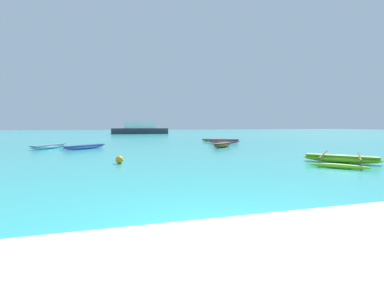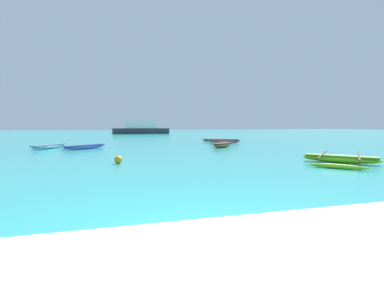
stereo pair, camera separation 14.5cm
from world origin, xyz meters
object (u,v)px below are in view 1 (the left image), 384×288
object	(u,v)px
moored_boat_3	(224,141)
moored_boat_5	(213,140)
distant_ferry	(140,129)
moored_boat_0	(341,159)
moored_boat_4	(49,146)
moored_boat_1	(85,147)
moored_boat_2	(222,145)
mooring_buoy_0	(119,160)

from	to	relation	value
moored_boat_3	moored_boat_5	size ratio (longest dim) A/B	1.18
moored_boat_5	distant_ferry	distance (m)	31.49
moored_boat_0	moored_boat_5	distance (m)	17.98
moored_boat_0	moored_boat_4	size ratio (longest dim) A/B	1.39
moored_boat_0	moored_boat_4	world-z (taller)	moored_boat_0
moored_boat_4	moored_boat_1	bearing A→B (deg)	-84.10
moored_boat_1	moored_boat_2	bearing A→B (deg)	-48.01
moored_boat_3	distant_ferry	bearing A→B (deg)	122.72
moored_boat_4	moored_boat_5	distance (m)	16.69
moored_boat_3	mooring_buoy_0	distance (m)	15.54
moored_boat_3	mooring_buoy_0	size ratio (longest dim) A/B	9.17
moored_boat_3	moored_boat_5	distance (m)	3.67
moored_boat_5	moored_boat_2	bearing A→B (deg)	-107.29
moored_boat_0	moored_boat_3	distance (m)	14.32
moored_boat_5	moored_boat_0	bearing A→B (deg)	-92.38
distant_ferry	moored_boat_4	bearing A→B (deg)	-104.04
moored_boat_3	distant_ferry	distance (m)	35.05
moored_boat_2	mooring_buoy_0	world-z (taller)	moored_boat_2
moored_boat_0	moored_boat_2	xyz separation A→B (m)	(-2.20, 9.72, 0.02)
mooring_buoy_0	distant_ferry	distance (m)	46.53
moored_boat_3	moored_boat_5	bearing A→B (deg)	109.40
moored_boat_0	moored_boat_3	size ratio (longest dim) A/B	1.39
moored_boat_2	mooring_buoy_0	distance (m)	10.82
moored_boat_4	distant_ferry	size ratio (longest dim) A/B	0.27
moored_boat_1	moored_boat_2	xyz separation A→B (m)	(10.68, -1.27, 0.03)
moored_boat_1	moored_boat_2	size ratio (longest dim) A/B	1.32
moored_boat_1	distant_ferry	bearing A→B (deg)	39.08
moored_boat_1	moored_boat_3	distance (m)	13.11
moored_boat_2	moored_boat_5	bearing A→B (deg)	36.87
moored_boat_3	moored_boat_4	distance (m)	15.57
moored_boat_4	distant_ferry	xyz separation A→B (m)	(9.18, 36.72, 0.92)
mooring_buoy_0	distant_ferry	world-z (taller)	distant_ferry
moored_boat_0	moored_boat_5	world-z (taller)	moored_boat_0
moored_boat_1	moored_boat_4	world-z (taller)	moored_boat_4
moored_boat_0	moored_boat_1	xyz separation A→B (m)	(-12.88, 10.98, -0.01)
moored_boat_0	moored_boat_4	distance (m)	19.73
moored_boat_2	moored_boat_4	distance (m)	13.61
moored_boat_3	moored_boat_5	xyz separation A→B (m)	(0.20, 3.66, -0.07)
moored_boat_0	mooring_buoy_0	distance (m)	10.49
moored_boat_1	distant_ferry	size ratio (longest dim) A/B	0.25
moored_boat_1	mooring_buoy_0	distance (m)	8.97
moored_boat_1	moored_boat_5	size ratio (longest dim) A/B	1.10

